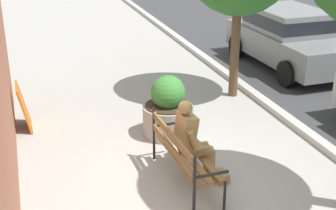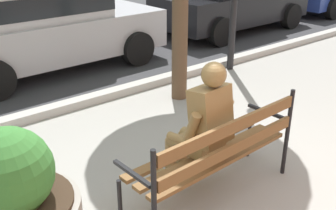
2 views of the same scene
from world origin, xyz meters
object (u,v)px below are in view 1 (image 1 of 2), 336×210
concrete_planter (168,111)px  parked_car_grey (288,36)px  leaning_signboard (24,107)px  bronze_statue_seated (194,142)px  park_bench (182,152)px

concrete_planter → parked_car_grey: size_ratio=0.28×
parked_car_grey → leaning_signboard: bearing=-74.4°
bronze_statue_seated → concrete_planter: bearing=175.9°
park_bench → parked_car_grey: 6.72m
park_bench → parked_car_grey: (-4.79, 4.70, 0.30)m
bronze_statue_seated → leaning_signboard: bronze_statue_seated is taller
bronze_statue_seated → concrete_planter: 1.72m
concrete_planter → parked_car_grey: parked_car_grey is taller
bronze_statue_seated → parked_car_grey: (-4.76, 4.48, 0.17)m
concrete_planter → leaning_signboard: bearing=-113.5°
leaning_signboard → concrete_planter: bearing=66.5°
leaning_signboard → bronze_statue_seated: bearing=40.9°
park_bench → leaning_signboard: size_ratio=2.02×
park_bench → leaning_signboard: bearing=-141.9°
leaning_signboard → park_bench: bearing=38.1°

